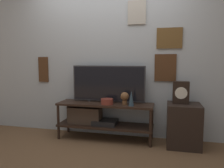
{
  "coord_description": "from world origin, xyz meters",
  "views": [
    {
      "loc": [
        0.86,
        -2.92,
        1.21
      ],
      "look_at": [
        0.11,
        0.24,
        0.86
      ],
      "focal_mm": 35.0,
      "sensor_mm": 36.0,
      "label": 1
    }
  ],
  "objects_px": {
    "television": "(108,83)",
    "vase_slim_bronze": "(131,98)",
    "vase_wide_bowl": "(107,102)",
    "mantel_clock": "(181,93)",
    "decorative_bust": "(125,97)"
  },
  "relations": [
    {
      "from": "television",
      "to": "vase_slim_bronze",
      "type": "distance_m",
      "value": 0.48
    },
    {
      "from": "television",
      "to": "vase_slim_bronze",
      "type": "height_order",
      "value": "television"
    },
    {
      "from": "vase_wide_bowl",
      "to": "decorative_bust",
      "type": "distance_m",
      "value": 0.27
    },
    {
      "from": "vase_slim_bronze",
      "to": "television",
      "type": "bearing_deg",
      "value": 152.5
    },
    {
      "from": "vase_slim_bronze",
      "to": "decorative_bust",
      "type": "xyz_separation_m",
      "value": [
        -0.11,
        0.06,
        0.0
      ]
    },
    {
      "from": "vase_wide_bowl",
      "to": "vase_slim_bronze",
      "type": "bearing_deg",
      "value": -4.53
    },
    {
      "from": "television",
      "to": "mantel_clock",
      "type": "relative_size",
      "value": 3.63
    },
    {
      "from": "television",
      "to": "mantel_clock",
      "type": "distance_m",
      "value": 1.08
    },
    {
      "from": "television",
      "to": "mantel_clock",
      "type": "height_order",
      "value": "television"
    },
    {
      "from": "vase_wide_bowl",
      "to": "mantel_clock",
      "type": "xyz_separation_m",
      "value": [
        1.05,
        0.09,
        0.16
      ]
    },
    {
      "from": "decorative_bust",
      "to": "vase_slim_bronze",
      "type": "bearing_deg",
      "value": -30.58
    },
    {
      "from": "television",
      "to": "decorative_bust",
      "type": "xyz_separation_m",
      "value": [
        0.28,
        -0.14,
        -0.18
      ]
    },
    {
      "from": "television",
      "to": "vase_slim_bronze",
      "type": "bearing_deg",
      "value": -27.5
    },
    {
      "from": "mantel_clock",
      "to": "television",
      "type": "bearing_deg",
      "value": 175.51
    },
    {
      "from": "vase_wide_bowl",
      "to": "mantel_clock",
      "type": "height_order",
      "value": "mantel_clock"
    }
  ]
}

